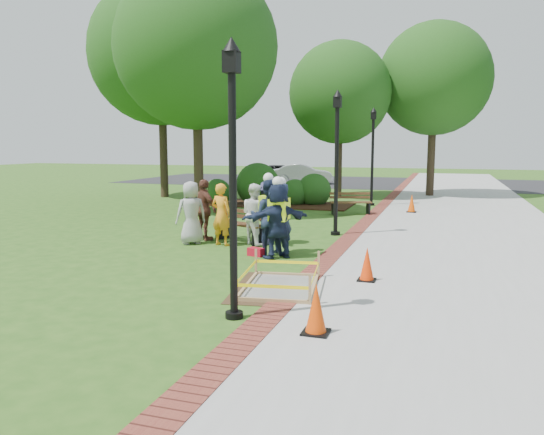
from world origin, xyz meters
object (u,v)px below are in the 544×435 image
(hivis_worker_a, at_px, (278,218))
(hivis_worker_c, at_px, (268,215))
(bench_near, at_px, (241,232))
(wet_concrete_pad, at_px, (280,277))
(cone_front, at_px, (316,310))
(lamp_near, at_px, (233,159))
(hivis_worker_b, at_px, (281,215))

(hivis_worker_a, height_order, hivis_worker_c, hivis_worker_c)
(bench_near, xyz_separation_m, hivis_worker_c, (1.28, -1.40, 0.71))
(wet_concrete_pad, height_order, hivis_worker_a, hivis_worker_a)
(bench_near, height_order, cone_front, bench_near)
(cone_front, bearing_deg, hivis_worker_a, 113.66)
(cone_front, height_order, lamp_near, lamp_near)
(bench_near, height_order, hivis_worker_a, hivis_worker_a)
(cone_front, relative_size, hivis_worker_a, 0.39)
(hivis_worker_a, relative_size, hivis_worker_c, 0.97)
(wet_concrete_pad, height_order, cone_front, cone_front)
(bench_near, distance_m, hivis_worker_a, 2.44)
(cone_front, bearing_deg, wet_concrete_pad, 119.26)
(cone_front, relative_size, lamp_near, 0.18)
(hivis_worker_c, bearing_deg, hivis_worker_b, 57.23)
(cone_front, xyz_separation_m, lamp_near, (-1.39, 0.31, 2.12))
(lamp_near, height_order, hivis_worker_c, lamp_near)
(bench_near, xyz_separation_m, hivis_worker_b, (1.49, -1.06, 0.66))
(hivis_worker_a, bearing_deg, cone_front, -66.34)
(cone_front, distance_m, hivis_worker_c, 5.59)
(cone_front, bearing_deg, hivis_worker_b, 112.15)
(wet_concrete_pad, bearing_deg, hivis_worker_a, 108.55)
(bench_near, xyz_separation_m, lamp_near, (2.28, -6.10, 2.20))
(hivis_worker_a, xyz_separation_m, hivis_worker_c, (-0.33, 0.31, 0.03))
(bench_near, xyz_separation_m, hivis_worker_a, (1.61, -1.71, 0.68))
(bench_near, relative_size, cone_front, 2.25)
(wet_concrete_pad, height_order, bench_near, bench_near)
(cone_front, bearing_deg, hivis_worker_c, 115.52)
(wet_concrete_pad, height_order, hivis_worker_b, hivis_worker_b)
(cone_front, height_order, hivis_worker_c, hivis_worker_c)
(hivis_worker_b, bearing_deg, cone_front, -67.85)
(wet_concrete_pad, bearing_deg, cone_front, -60.74)
(bench_near, relative_size, lamp_near, 0.40)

